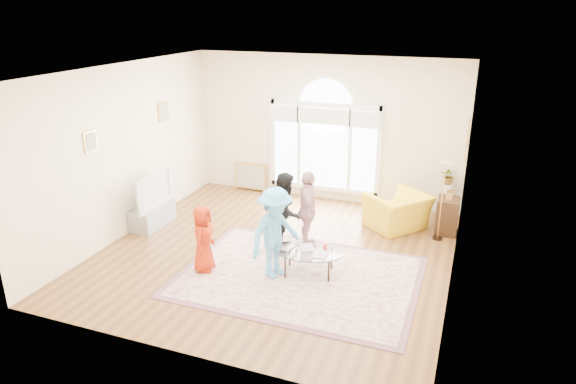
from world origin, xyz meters
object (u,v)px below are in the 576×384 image
at_px(coffee_table, 309,252).
at_px(armchair, 398,211).
at_px(area_rug, 299,276).
at_px(television, 151,190).
at_px(tv_console, 153,215).

xyz_separation_m(coffee_table, armchair, (1.05, 2.38, -0.05)).
xyz_separation_m(area_rug, coffee_table, (0.11, 0.15, 0.39)).
bearing_deg(area_rug, armchair, 65.28).
height_order(area_rug, armchair, armchair).
bearing_deg(television, area_rug, -15.44).
xyz_separation_m(tv_console, television, (0.01, -0.00, 0.55)).
relative_size(tv_console, armchair, 0.92).
distance_m(tv_console, armchair, 4.86).
bearing_deg(armchair, television, -32.31).
bearing_deg(tv_console, area_rug, -15.41).
xyz_separation_m(tv_console, coffee_table, (3.55, -0.80, 0.19)).
relative_size(tv_console, coffee_table, 0.83).
distance_m(tv_console, television, 0.55).
distance_m(area_rug, coffee_table, 0.43).
relative_size(coffee_table, armchair, 1.11).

